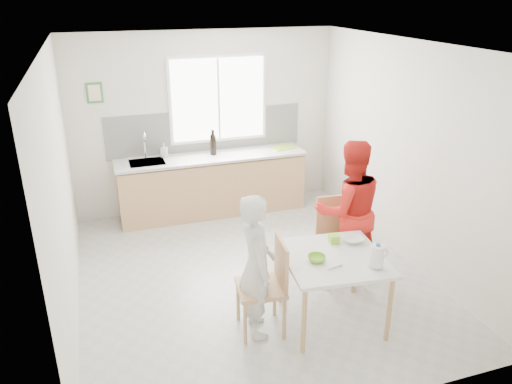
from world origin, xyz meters
TOP-DOWN VIEW (x-y plane):
  - ground at (0.00, 0.00)m, footprint 4.50×4.50m
  - room_shell at (0.00, 0.00)m, footprint 4.50×4.50m
  - window at (0.20, 2.23)m, footprint 1.50×0.06m
  - backsplash at (0.00, 2.24)m, footprint 3.00×0.02m
  - picture_frame at (-1.55, 2.23)m, footprint 0.22×0.03m
  - kitchen_counter at (-0.00, 1.95)m, footprint 2.84×0.64m
  - dining_table at (0.51, -1.09)m, footprint 1.08×1.08m
  - chair_left at (-0.16, -1.02)m, footprint 0.50×0.50m
  - chair_far at (0.95, -0.31)m, footprint 0.50×0.50m
  - person_white at (-0.27, -1.01)m, footprint 0.41×0.58m
  - person_red at (1.07, -0.34)m, footprint 0.89×0.73m
  - bowl_green at (0.31, -1.12)m, footprint 0.20×0.20m
  - bowl_white at (0.84, -0.88)m, footprint 0.24×0.24m
  - milk_jug at (0.80, -1.41)m, footprint 0.19×0.13m
  - green_box at (0.64, -0.83)m, footprint 0.11×0.11m
  - spoon at (0.41, -1.30)m, footprint 0.16×0.05m
  - cutting_board at (1.16, 1.98)m, footprint 0.39×0.31m
  - wine_bottle_a at (0.03, 1.98)m, footprint 0.07×0.07m
  - wine_bottle_b at (0.05, 2.00)m, footprint 0.07×0.07m
  - jar_amber at (0.04, 2.08)m, footprint 0.06×0.06m
  - soap_bottle at (-0.67, 2.12)m, footprint 0.12×0.12m

SIDE VIEW (x-z plane):
  - ground at x=0.00m, z-range 0.00..0.00m
  - kitchen_counter at x=0.00m, z-range -0.27..1.10m
  - chair_left at x=-0.16m, z-range 0.05..1.04m
  - chair_far at x=0.95m, z-range 0.05..1.04m
  - dining_table at x=0.51m, z-range 0.30..1.05m
  - person_white at x=-0.27m, z-range 0.00..1.49m
  - spoon at x=0.41m, z-range 0.76..0.77m
  - bowl_white at x=0.84m, z-range 0.76..0.81m
  - bowl_green at x=0.31m, z-range 0.76..0.81m
  - green_box at x=0.64m, z-range 0.76..0.85m
  - person_red at x=1.07m, z-range 0.00..1.70m
  - milk_jug at x=0.80m, z-range 0.76..1.00m
  - cutting_board at x=1.16m, z-range 0.92..0.93m
  - jar_amber at x=0.04m, z-range 0.92..1.08m
  - soap_bottle at x=-0.67m, z-range 0.92..1.13m
  - wine_bottle_b at x=0.05m, z-range 0.92..1.22m
  - wine_bottle_a at x=0.03m, z-range 0.92..1.24m
  - backsplash at x=0.00m, z-range 0.90..1.55m
  - room_shell at x=0.00m, z-range -0.61..3.89m
  - window at x=0.20m, z-range 1.05..2.35m
  - picture_frame at x=-1.55m, z-range 1.76..2.04m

